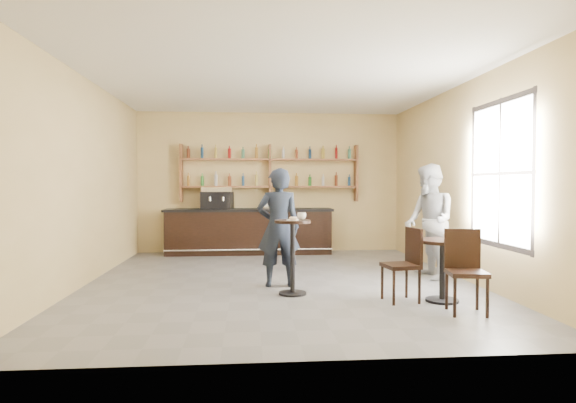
{
  "coord_description": "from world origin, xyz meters",
  "views": [
    {
      "loc": [
        -0.5,
        -7.62,
        1.55
      ],
      "look_at": [
        0.2,
        0.8,
        1.25
      ],
      "focal_mm": 30.0,
      "sensor_mm": 36.0,
      "label": 1
    }
  ],
  "objects": [
    {
      "name": "wall_left",
      "position": [
        -3.0,
        0.0,
        1.6
      ],
      "size": [
        0.0,
        7.0,
        7.0
      ],
      "primitive_type": "plane",
      "rotation": [
        1.57,
        0.0,
        1.57
      ],
      "color": "tan",
      "rests_on": "floor"
    },
    {
      "name": "window_frame",
      "position": [
        2.99,
        -1.2,
        1.7
      ],
      "size": [
        0.04,
        1.7,
        2.1
      ],
      "primitive_type": null,
      "color": "black",
      "rests_on": "wall_right"
    },
    {
      "name": "napkin",
      "position": [
        0.12,
        -0.93,
        1.05
      ],
      "size": [
        0.18,
        0.18,
        0.0
      ],
      "primitive_type": "cube",
      "rotation": [
        0.0,
        0.0,
        -0.08
      ],
      "color": "white",
      "rests_on": "pedestal_table"
    },
    {
      "name": "chair_south",
      "position": [
        2.11,
        -2.1,
        0.5
      ],
      "size": [
        0.5,
        0.5,
        1.0
      ],
      "primitive_type": null,
      "rotation": [
        0.0,
        0.0,
        -0.16
      ],
      "color": "black",
      "rests_on": "floor"
    },
    {
      "name": "cafe_table",
      "position": [
        2.06,
        -1.5,
        0.41
      ],
      "size": [
        0.68,
        0.68,
        0.82
      ],
      "primitive_type": null,
      "rotation": [
        0.0,
        0.0,
        0.05
      ],
      "color": "black",
      "rests_on": "floor"
    },
    {
      "name": "wall_back",
      "position": [
        0.0,
        3.5,
        1.6
      ],
      "size": [
        7.0,
        0.0,
        7.0
      ],
      "primitive_type": "plane",
      "rotation": [
        1.57,
        0.0,
        0.0
      ],
      "color": "tan",
      "rests_on": "floor"
    },
    {
      "name": "man_main",
      "position": [
        -0.04,
        -0.36,
        0.9
      ],
      "size": [
        0.66,
        0.44,
        1.8
      ],
      "primitive_type": "imported",
      "rotation": [
        0.0,
        0.0,
        3.13
      ],
      "color": "black",
      "rests_on": "floor"
    },
    {
      "name": "shelf_unit",
      "position": [
        0.0,
        3.37,
        1.81
      ],
      "size": [
        4.0,
        0.26,
        1.4
      ],
      "primitive_type": null,
      "color": "brown",
      "rests_on": "wall_back"
    },
    {
      "name": "bar_counter",
      "position": [
        -0.48,
        3.15,
        0.5
      ],
      "size": [
        3.73,
        0.73,
        1.01
      ],
      "primitive_type": null,
      "color": "black",
      "rests_on": "floor"
    },
    {
      "name": "pedestal_table",
      "position": [
        0.12,
        -0.93,
        0.52
      ],
      "size": [
        0.58,
        0.58,
        1.05
      ],
      "primitive_type": null,
      "rotation": [
        0.0,
        0.0,
        -0.14
      ],
      "color": "black",
      "rests_on": "floor"
    },
    {
      "name": "cup_pedestal",
      "position": [
        0.26,
        -0.83,
        1.1
      ],
      "size": [
        0.15,
        0.15,
        0.1
      ],
      "primitive_type": "imported",
      "rotation": [
        0.0,
        0.0,
        -0.19
      ],
      "color": "white",
      "rests_on": "pedestal_table"
    },
    {
      "name": "patron_second",
      "position": [
        2.46,
        0.02,
        0.95
      ],
      "size": [
        0.75,
        0.95,
        1.89
      ],
      "primitive_type": "imported",
      "rotation": [
        0.0,
        0.0,
        -1.53
      ],
      "color": "#949599",
      "rests_on": "floor"
    },
    {
      "name": "pastry_case",
      "position": [
        0.1,
        3.15,
        1.16
      ],
      "size": [
        0.52,
        0.42,
        0.29
      ],
      "primitive_type": null,
      "rotation": [
        0.0,
        0.0,
        0.07
      ],
      "color": "silver",
      "rests_on": "bar_counter"
    },
    {
      "name": "window_pane",
      "position": [
        2.99,
        -1.2,
        1.7
      ],
      "size": [
        0.0,
        2.0,
        2.0
      ],
      "primitive_type": "plane",
      "rotation": [
        1.57,
        0.0,
        -1.57
      ],
      "color": "white",
      "rests_on": "wall_right"
    },
    {
      "name": "wall_right",
      "position": [
        3.0,
        0.0,
        1.6
      ],
      "size": [
        0.0,
        7.0,
        7.0
      ],
      "primitive_type": "plane",
      "rotation": [
        1.57,
        0.0,
        -1.57
      ],
      "color": "tan",
      "rests_on": "floor"
    },
    {
      "name": "donut",
      "position": [
        0.13,
        -0.94,
        1.07
      ],
      "size": [
        0.15,
        0.15,
        0.04
      ],
      "primitive_type": "torus",
      "rotation": [
        0.0,
        0.0,
        0.33
      ],
      "color": "#BE8045",
      "rests_on": "napkin"
    },
    {
      "name": "liquor_bottles",
      "position": [
        0.0,
        3.37,
        1.98
      ],
      "size": [
        3.68,
        0.1,
        1.0
      ],
      "primitive_type": null,
      "color": "#8C5919",
      "rests_on": "shelf_unit"
    },
    {
      "name": "wall_front",
      "position": [
        0.0,
        -3.5,
        1.6
      ],
      "size": [
        7.0,
        0.0,
        7.0
      ],
      "primitive_type": "plane",
      "rotation": [
        -1.57,
        0.0,
        0.0
      ],
      "color": "tan",
      "rests_on": "floor"
    },
    {
      "name": "chair_west",
      "position": [
        1.51,
        -1.45,
        0.49
      ],
      "size": [
        0.48,
        0.48,
        0.97
      ],
      "primitive_type": null,
      "rotation": [
        0.0,
        0.0,
        -1.43
      ],
      "color": "black",
      "rests_on": "floor"
    },
    {
      "name": "cup_cafe",
      "position": [
        2.11,
        -1.5,
        0.86
      ],
      "size": [
        0.11,
        0.11,
        0.08
      ],
      "primitive_type": "imported",
      "rotation": [
        0.0,
        0.0,
        0.27
      ],
      "color": "white",
      "rests_on": "cafe_table"
    },
    {
      "name": "espresso_machine",
      "position": [
        -1.19,
        3.15,
        1.25
      ],
      "size": [
        0.72,
        0.52,
        0.48
      ],
      "primitive_type": null,
      "rotation": [
        0.0,
        0.0,
        -0.15
      ],
      "color": "black",
      "rests_on": "bar_counter"
    },
    {
      "name": "floor",
      "position": [
        0.0,
        0.0,
        0.0
      ],
      "size": [
        7.0,
        7.0,
        0.0
      ],
      "primitive_type": "plane",
      "color": "slate",
      "rests_on": "ground"
    },
    {
      "name": "ceiling",
      "position": [
        0.0,
        0.0,
        3.2
      ],
      "size": [
        7.0,
        7.0,
        0.0
      ],
      "primitive_type": "plane",
      "rotation": [
        3.14,
        0.0,
        0.0
      ],
      "color": "white",
      "rests_on": "wall_back"
    }
  ]
}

